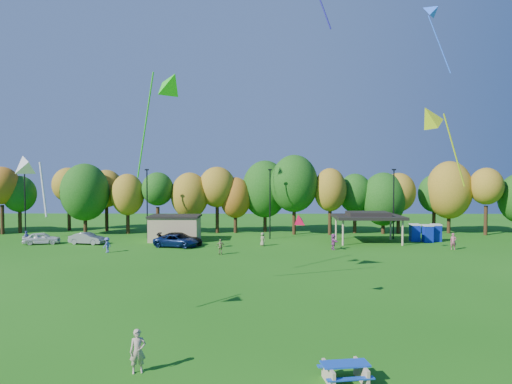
{
  "coord_description": "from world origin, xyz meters",
  "views": [
    {
      "loc": [
        0.87,
        -19.03,
        8.16
      ],
      "look_at": [
        0.58,
        6.0,
        7.29
      ],
      "focal_mm": 32.0,
      "sensor_mm": 36.0,
      "label": 1
    }
  ],
  "objects_px": {
    "car_b": "(87,238)",
    "car_c": "(176,241)",
    "picnic_table": "(345,371)",
    "car_d": "(180,239)",
    "car_a": "(42,238)",
    "kite_flyer": "(138,351)",
    "porta_potties": "(426,233)"
  },
  "relations": [
    {
      "from": "car_b",
      "to": "car_c",
      "type": "height_order",
      "value": "car_c"
    },
    {
      "from": "picnic_table",
      "to": "car_b",
      "type": "height_order",
      "value": "car_b"
    },
    {
      "from": "car_d",
      "to": "car_a",
      "type": "bearing_deg",
      "value": 82.55
    },
    {
      "from": "picnic_table",
      "to": "kite_flyer",
      "type": "distance_m",
      "value": 8.48
    },
    {
      "from": "picnic_table",
      "to": "car_d",
      "type": "height_order",
      "value": "car_d"
    },
    {
      "from": "porta_potties",
      "to": "picnic_table",
      "type": "height_order",
      "value": "porta_potties"
    },
    {
      "from": "car_a",
      "to": "picnic_table",
      "type": "bearing_deg",
      "value": -155.02
    },
    {
      "from": "porta_potties",
      "to": "car_b",
      "type": "height_order",
      "value": "porta_potties"
    },
    {
      "from": "car_a",
      "to": "car_d",
      "type": "bearing_deg",
      "value": -106.82
    },
    {
      "from": "car_b",
      "to": "picnic_table",
      "type": "bearing_deg",
      "value": -135.99
    },
    {
      "from": "car_a",
      "to": "car_b",
      "type": "relative_size",
      "value": 0.99
    },
    {
      "from": "porta_potties",
      "to": "car_a",
      "type": "bearing_deg",
      "value": -176.76
    },
    {
      "from": "porta_potties",
      "to": "picnic_table",
      "type": "relative_size",
      "value": 1.81
    },
    {
      "from": "car_b",
      "to": "car_c",
      "type": "distance_m",
      "value": 11.31
    },
    {
      "from": "picnic_table",
      "to": "car_a",
      "type": "relative_size",
      "value": 0.5
    },
    {
      "from": "picnic_table",
      "to": "car_c",
      "type": "distance_m",
      "value": 36.79
    },
    {
      "from": "car_b",
      "to": "porta_potties",
      "type": "bearing_deg",
      "value": -75.97
    },
    {
      "from": "car_d",
      "to": "porta_potties",
      "type": "bearing_deg",
      "value": -88.35
    },
    {
      "from": "car_a",
      "to": "car_b",
      "type": "xyz_separation_m",
      "value": [
        5.46,
        0.02,
        -0.02
      ]
    },
    {
      "from": "picnic_table",
      "to": "car_b",
      "type": "distance_m",
      "value": 43.73
    },
    {
      "from": "car_c",
      "to": "car_d",
      "type": "distance_m",
      "value": 1.25
    },
    {
      "from": "car_c",
      "to": "kite_flyer",
      "type": "bearing_deg",
      "value": -159.61
    },
    {
      "from": "picnic_table",
      "to": "kite_flyer",
      "type": "bearing_deg",
      "value": 165.69
    },
    {
      "from": "car_b",
      "to": "car_d",
      "type": "xyz_separation_m",
      "value": [
        11.33,
        -0.79,
        0.07
      ]
    },
    {
      "from": "car_a",
      "to": "car_c",
      "type": "distance_m",
      "value": 16.71
    },
    {
      "from": "porta_potties",
      "to": "picnic_table",
      "type": "distance_m",
      "value": 42.68
    },
    {
      "from": "kite_flyer",
      "to": "car_b",
      "type": "height_order",
      "value": "kite_flyer"
    },
    {
      "from": "car_a",
      "to": "car_c",
      "type": "xyz_separation_m",
      "value": [
        16.59,
        -2.0,
        0.0
      ]
    },
    {
      "from": "car_b",
      "to": "car_c",
      "type": "relative_size",
      "value": 0.82
    },
    {
      "from": "picnic_table",
      "to": "car_c",
      "type": "relative_size",
      "value": 0.4
    },
    {
      "from": "car_b",
      "to": "car_d",
      "type": "relative_size",
      "value": 0.8
    },
    {
      "from": "car_b",
      "to": "car_a",
      "type": "bearing_deg",
      "value": 100.66
    }
  ]
}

